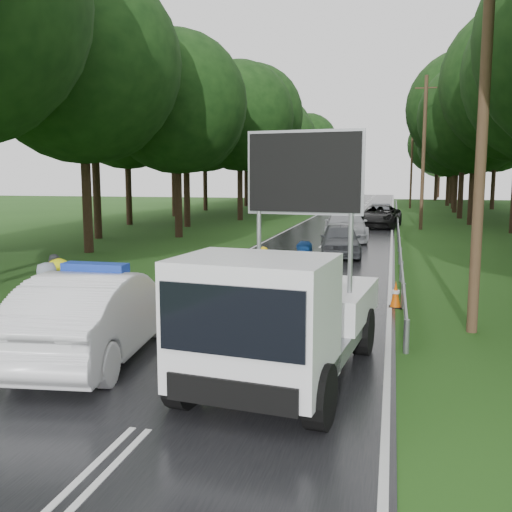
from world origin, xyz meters
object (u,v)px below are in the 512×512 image
(queue_car_fourth, at_px, (381,212))
(police_sedan, at_px, (97,315))
(barrier, at_px, (218,288))
(officer, at_px, (263,275))
(civilian, at_px, (306,282))
(queue_car_third, at_px, (379,216))
(queue_car_second, at_px, (346,225))
(queue_car_first, at_px, (340,240))
(work_truck, at_px, (281,316))

(queue_car_fourth, bearing_deg, police_sedan, -102.04)
(barrier, height_order, officer, officer)
(civilian, bearing_deg, queue_car_third, 81.83)
(queue_car_second, bearing_deg, queue_car_first, -93.43)
(officer, bearing_deg, police_sedan, 57.49)
(queue_car_first, bearing_deg, civilian, -95.71)
(barrier, height_order, civilian, civilian)
(work_truck, xyz_separation_m, barrier, (-2.22, 3.51, -0.29))
(police_sedan, xyz_separation_m, queue_car_third, (4.65, 30.53, -0.08))
(police_sedan, distance_m, barrier, 3.36)
(queue_car_first, xyz_separation_m, queue_car_third, (1.33, 14.98, 0.05))
(police_sedan, relative_size, civilian, 2.69)
(civilian, bearing_deg, barrier, -168.91)
(queue_car_second, bearing_deg, officer, -99.31)
(barrier, bearing_deg, queue_car_first, 88.70)
(queue_car_first, height_order, queue_car_third, queue_car_third)
(barrier, relative_size, civilian, 1.42)
(queue_car_fourth, bearing_deg, officer, -99.60)
(police_sedan, height_order, queue_car_third, police_sedan)
(queue_car_second, height_order, queue_car_third, queue_car_second)
(police_sedan, relative_size, barrier, 1.90)
(work_truck, xyz_separation_m, queue_car_first, (-0.44, 16.07, -0.45))
(work_truck, relative_size, queue_car_fourth, 1.42)
(officer, bearing_deg, queue_car_first, -109.41)
(civilian, bearing_deg, queue_car_second, 85.81)
(police_sedan, distance_m, work_truck, 3.80)
(work_truck, bearing_deg, queue_car_third, 95.03)
(queue_car_second, bearing_deg, barrier, -100.43)
(queue_car_third, bearing_deg, police_sedan, -91.80)
(civilian, bearing_deg, work_truck, -93.33)
(queue_car_first, bearing_deg, queue_car_second, 85.62)
(queue_car_fourth, bearing_deg, work_truck, -96.30)
(queue_car_first, bearing_deg, barrier, -105.03)
(queue_car_third, height_order, queue_car_fourth, queue_car_third)
(police_sedan, height_order, work_truck, work_truck)
(work_truck, distance_m, queue_car_second, 22.68)
(barrier, relative_size, officer, 1.78)
(officer, relative_size, queue_car_third, 0.29)
(queue_car_third, bearing_deg, civilian, -85.43)
(police_sedan, relative_size, queue_car_fourth, 1.35)
(police_sedan, xyz_separation_m, barrier, (1.53, 2.99, 0.03))
(barrier, xyz_separation_m, queue_car_first, (1.79, 12.56, -0.16))
(police_sedan, bearing_deg, queue_car_second, -104.75)
(officer, xyz_separation_m, civilian, (1.51, -1.96, 0.20))
(barrier, distance_m, queue_car_fourth, 34.54)
(police_sedan, height_order, civilian, civilian)
(barrier, relative_size, queue_car_third, 0.51)
(queue_car_first, relative_size, queue_car_second, 0.76)
(barrier, relative_size, queue_car_second, 0.50)
(officer, height_order, queue_car_second, queue_car_second)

